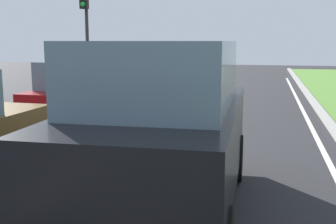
# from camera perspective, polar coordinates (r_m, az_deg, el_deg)

# --- Properties ---
(ground_plane) EXTENTS (60.00, 60.00, 0.00)m
(ground_plane) POSITION_cam_1_polar(r_m,az_deg,el_deg) (11.35, 0.85, -1.94)
(ground_plane) COLOR #262628
(lane_line_center) EXTENTS (0.12, 32.00, 0.01)m
(lane_line_center) POSITION_cam_1_polar(r_m,az_deg,el_deg) (11.51, -2.56, -1.76)
(lane_line_center) COLOR silver
(lane_line_center) RESTS_ON ground
(lane_line_right_edge) EXTENTS (0.12, 32.00, 0.01)m
(lane_line_right_edge) POSITION_cam_1_polar(r_m,az_deg,el_deg) (11.16, 19.23, -2.66)
(lane_line_right_edge) COLOR silver
(lane_line_right_edge) RESTS_ON ground
(curb_right) EXTENTS (0.24, 48.00, 0.12)m
(curb_right) POSITION_cam_1_polar(r_m,az_deg,el_deg) (11.21, 21.79, -2.46)
(curb_right) COLOR #9E9B93
(curb_right) RESTS_ON ground
(car_suv_ahead) EXTENTS (2.06, 4.55, 2.28)m
(car_suv_ahead) POSITION_cam_1_polar(r_m,az_deg,el_deg) (5.43, -0.64, -2.19)
(car_suv_ahead) COLOR black
(car_suv_ahead) RESTS_ON ground
(car_hatchback_far) EXTENTS (1.82, 3.75, 1.78)m
(car_hatchback_far) POSITION_cam_1_polar(r_m,az_deg,el_deg) (11.13, -11.52, 2.24)
(car_hatchback_far) COLOR maroon
(car_hatchback_far) RESTS_ON ground
(traffic_light_overhead_left) EXTENTS (0.32, 0.50, 4.68)m
(traffic_light_overhead_left) POSITION_cam_1_polar(r_m,az_deg,el_deg) (18.15, -11.16, 12.36)
(traffic_light_overhead_left) COLOR #2D2D2D
(traffic_light_overhead_left) RESTS_ON ground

